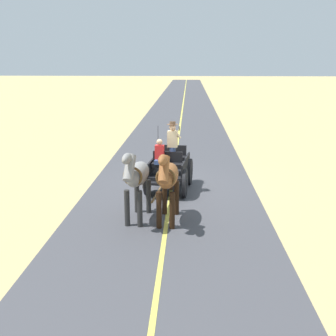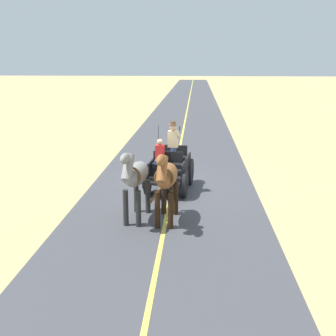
{
  "view_description": "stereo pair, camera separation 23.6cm",
  "coord_description": "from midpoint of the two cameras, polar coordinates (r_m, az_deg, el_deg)",
  "views": [
    {
      "loc": [
        -0.6,
        14.43,
        4.55
      ],
      "look_at": [
        0.06,
        1.4,
        1.1
      ],
      "focal_mm": 44.24,
      "sensor_mm": 36.0,
      "label": 1
    },
    {
      "loc": [
        -0.83,
        14.41,
        4.55
      ],
      "look_at": [
        0.06,
        1.4,
        1.1
      ],
      "focal_mm": 44.24,
      "sensor_mm": 36.0,
      "label": 2
    }
  ],
  "objects": [
    {
      "name": "road_surface",
      "position": [
        15.14,
        0.03,
        -2.66
      ],
      "size": [
        6.02,
        160.0,
        0.01
      ],
      "primitive_type": "cube",
      "color": "#424247",
      "rests_on": "ground"
    },
    {
      "name": "horse_near_side",
      "position": [
        11.55,
        -0.64,
        -1.39
      ],
      "size": [
        0.69,
        2.14,
        2.21
      ],
      "color": "brown",
      "rests_on": "ground"
    },
    {
      "name": "horse_off_side",
      "position": [
        11.74,
        -4.9,
        -1.19
      ],
      "size": [
        0.76,
        2.15,
        2.21
      ],
      "color": "gray",
      "rests_on": "ground"
    },
    {
      "name": "road_centre_stripe",
      "position": [
        15.14,
        0.03,
        -2.64
      ],
      "size": [
        0.12,
        160.0,
        0.0
      ],
      "primitive_type": "cube",
      "color": "#DBCC4C",
      "rests_on": "road_surface"
    },
    {
      "name": "horse_drawn_carriage",
      "position": [
        14.64,
        -0.27,
        0.04
      ],
      "size": [
        1.68,
        4.52,
        2.5
      ],
      "color": "black",
      "rests_on": "ground"
    },
    {
      "name": "ground_plane",
      "position": [
        15.14,
        0.03,
        -2.67
      ],
      "size": [
        200.0,
        200.0,
        0.0
      ],
      "primitive_type": "plane",
      "color": "tan"
    }
  ]
}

